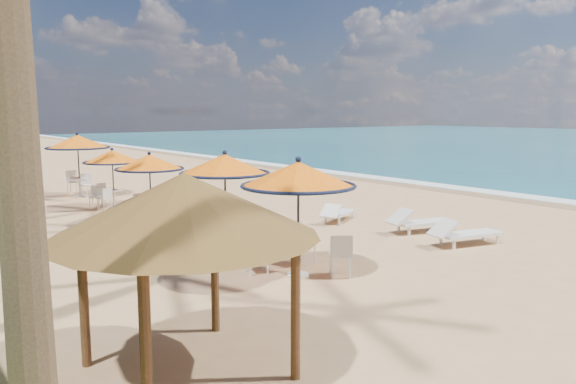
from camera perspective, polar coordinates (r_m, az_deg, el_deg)
name	(u,v)px	position (r m, az deg, el deg)	size (l,w,h in m)	color
ground	(433,240)	(15.99, 14.55, -4.69)	(160.00, 160.00, 0.00)	tan
foam_strip	(390,180)	(29.37, 10.29, 1.23)	(1.20, 140.00, 0.04)	white
wetsand_band	(378,181)	(28.71, 9.09, 1.10)	(1.40, 140.00, 0.02)	olive
station_0	(299,189)	(11.87, 1.08, 0.35)	(2.46, 2.46, 2.56)	black
station_1	(224,176)	(14.78, -6.49, 1.65)	(2.39, 2.39, 2.49)	black
station_2	(150,171)	(18.14, -13.83, 2.11)	(2.16, 2.16, 2.25)	black
station_3	(110,164)	(21.51, -17.60, 2.75)	(2.09, 2.09, 2.18)	black
station_4	(78,147)	(24.68, -20.56, 4.27)	(2.55, 2.59, 2.66)	black
lounger_near	(463,233)	(15.44, 17.38, -3.96)	(2.14, 1.13, 0.73)	white
lounger_mid	(419,221)	(16.73, 13.16, -2.88)	(2.14, 1.17, 0.73)	white
lounger_far	(338,213)	(17.96, 5.06, -2.10)	(1.83, 1.26, 0.63)	white
palapa	(184,206)	(7.40, -10.49, -1.43)	(3.56, 3.56, 2.71)	brown
person	(219,161)	(34.80, -6.98, 3.10)	(0.32, 0.21, 0.88)	brown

